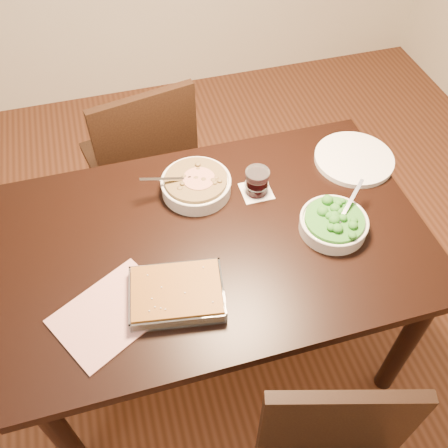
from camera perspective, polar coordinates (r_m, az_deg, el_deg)
The scene contains 10 objects.
ground at distance 2.30m, azimuth -0.63°, elevation -13.24°, with size 4.00×4.00×0.00m, color #482514.
table at distance 1.74m, azimuth -0.81°, elevation -3.44°, with size 1.40×0.90×0.75m.
magazine_a at distance 1.53m, azimuth -12.67°, elevation -9.87°, with size 0.32×0.24×0.01m, color #AA3031.
coaster at distance 1.80m, azimuth 3.71°, elevation 3.76°, with size 0.11×0.11×0.00m, color white.
stew_bowl at distance 1.78m, azimuth -3.21°, elevation 4.55°, with size 0.28×0.25×0.09m.
broccoli_bowl at distance 1.70m, azimuth 12.42°, elevation 0.10°, with size 0.23×0.23×0.09m.
baking_dish at distance 1.51m, azimuth -5.42°, elevation -7.93°, with size 0.31×0.25×0.05m.
wine_tumbler at distance 1.77m, azimuth 3.79°, elevation 4.92°, with size 0.09×0.09×0.10m.
dinner_plate at distance 1.97m, azimuth 14.63°, elevation 7.22°, with size 0.30×0.30×0.02m, color white.
chair_far at distance 2.30m, azimuth -9.29°, elevation 7.37°, with size 0.51×0.51×0.93m.
Camera 1 is at (-0.26, -1.00, 2.05)m, focal length 40.00 mm.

